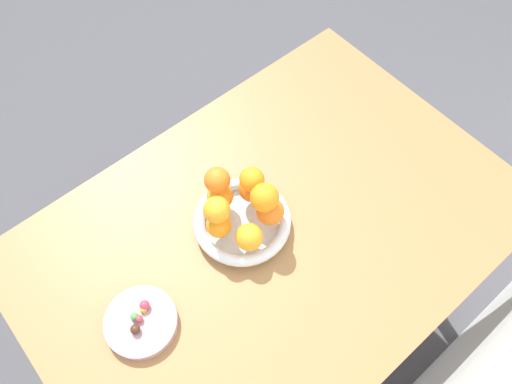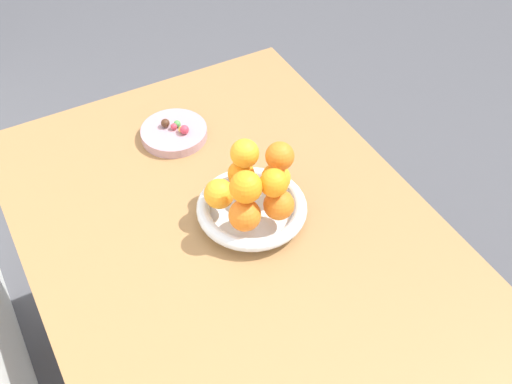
{
  "view_description": "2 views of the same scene",
  "coord_description": "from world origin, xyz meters",
  "px_view_note": "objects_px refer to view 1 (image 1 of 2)",
  "views": [
    {
      "loc": [
        0.34,
        0.35,
        1.75
      ],
      "look_at": [
        0.02,
        -0.04,
        0.88
      ],
      "focal_mm": 35.0,
      "sensor_mm": 36.0,
      "label": 1
    },
    {
      "loc": [
        -0.7,
        0.35,
        1.68
      ],
      "look_at": [
        0.03,
        -0.05,
        0.83
      ],
      "focal_mm": 45.0,
      "sensor_mm": 36.0,
      "label": 2
    }
  ],
  "objects_px": {
    "orange_2": "(220,196)",
    "candy_ball_1": "(134,316)",
    "candy_dish": "(141,322)",
    "orange_5": "(217,210)",
    "fruit_bowl": "(242,222)",
    "candy_ball_2": "(137,331)",
    "orange_3": "(219,225)",
    "orange_1": "(252,189)",
    "candy_ball_3": "(139,319)",
    "candy_ball_5": "(143,309)",
    "candy_ball_4": "(145,305)",
    "orange_4": "(249,237)",
    "orange_7": "(264,197)",
    "orange_0": "(269,212)",
    "orange_8": "(252,179)",
    "dining_table": "(272,245)",
    "candy_ball_0": "(136,329)",
    "orange_6": "(217,180)"
  },
  "relations": [
    {
      "from": "orange_2",
      "to": "candy_ball_1",
      "type": "relative_size",
      "value": 3.65
    },
    {
      "from": "candy_dish",
      "to": "orange_5",
      "type": "xyz_separation_m",
      "value": [
        -0.24,
        -0.05,
        0.11
      ]
    },
    {
      "from": "fruit_bowl",
      "to": "candy_ball_2",
      "type": "distance_m",
      "value": 0.32
    },
    {
      "from": "fruit_bowl",
      "to": "orange_3",
      "type": "height_order",
      "value": "orange_3"
    },
    {
      "from": "orange_1",
      "to": "candy_ball_3",
      "type": "distance_m",
      "value": 0.36
    },
    {
      "from": "candy_dish",
      "to": "orange_2",
      "type": "relative_size",
      "value": 2.53
    },
    {
      "from": "candy_ball_5",
      "to": "candy_ball_4",
      "type": "bearing_deg",
      "value": -147.99
    },
    {
      "from": "orange_5",
      "to": "candy_ball_4",
      "type": "xyz_separation_m",
      "value": [
        0.22,
        0.04,
        -0.09
      ]
    },
    {
      "from": "orange_3",
      "to": "candy_ball_4",
      "type": "bearing_deg",
      "value": 7.67
    },
    {
      "from": "orange_2",
      "to": "candy_ball_1",
      "type": "height_order",
      "value": "orange_2"
    },
    {
      "from": "orange_4",
      "to": "orange_7",
      "type": "height_order",
      "value": "orange_7"
    },
    {
      "from": "orange_0",
      "to": "candy_ball_2",
      "type": "distance_m",
      "value": 0.36
    },
    {
      "from": "orange_0",
      "to": "orange_5",
      "type": "xyz_separation_m",
      "value": [
        0.09,
        -0.05,
        0.05
      ]
    },
    {
      "from": "fruit_bowl",
      "to": "orange_8",
      "type": "distance_m",
      "value": 0.12
    },
    {
      "from": "orange_2",
      "to": "orange_8",
      "type": "relative_size",
      "value": 1.09
    },
    {
      "from": "fruit_bowl",
      "to": "orange_4",
      "type": "relative_size",
      "value": 3.68
    },
    {
      "from": "orange_8",
      "to": "candy_ball_1",
      "type": "xyz_separation_m",
      "value": [
        0.35,
        0.05,
        -0.1
      ]
    },
    {
      "from": "orange_1",
      "to": "candy_ball_1",
      "type": "distance_m",
      "value": 0.36
    },
    {
      "from": "candy_ball_2",
      "to": "orange_7",
      "type": "bearing_deg",
      "value": -176.11
    },
    {
      "from": "candy_ball_4",
      "to": "candy_ball_5",
      "type": "relative_size",
      "value": 1.39
    },
    {
      "from": "dining_table",
      "to": "orange_1",
      "type": "height_order",
      "value": "orange_1"
    },
    {
      "from": "orange_2",
      "to": "candy_ball_4",
      "type": "xyz_separation_m",
      "value": [
        0.26,
        0.08,
        -0.04
      ]
    },
    {
      "from": "dining_table",
      "to": "candy_ball_1",
      "type": "height_order",
      "value": "candy_ball_1"
    },
    {
      "from": "candy_ball_0",
      "to": "candy_ball_2",
      "type": "bearing_deg",
      "value": 67.54
    },
    {
      "from": "orange_1",
      "to": "orange_6",
      "type": "distance_m",
      "value": 0.09
    },
    {
      "from": "orange_6",
      "to": "orange_1",
      "type": "bearing_deg",
      "value": 149.76
    },
    {
      "from": "orange_0",
      "to": "orange_8",
      "type": "distance_m",
      "value": 0.08
    },
    {
      "from": "candy_dish",
      "to": "orange_0",
      "type": "xyz_separation_m",
      "value": [
        -0.34,
        0.0,
        0.06
      ]
    },
    {
      "from": "fruit_bowl",
      "to": "orange_7",
      "type": "bearing_deg",
      "value": 139.5
    },
    {
      "from": "candy_ball_5",
      "to": "orange_2",
      "type": "bearing_deg",
      "value": -162.12
    },
    {
      "from": "orange_2",
      "to": "orange_7",
      "type": "bearing_deg",
      "value": 117.89
    },
    {
      "from": "fruit_bowl",
      "to": "orange_1",
      "type": "relative_size",
      "value": 3.67
    },
    {
      "from": "candy_dish",
      "to": "orange_1",
      "type": "relative_size",
      "value": 2.5
    },
    {
      "from": "candy_ball_0",
      "to": "candy_ball_1",
      "type": "xyz_separation_m",
      "value": [
        -0.01,
        -0.02,
        0.0
      ]
    },
    {
      "from": "orange_1",
      "to": "orange_3",
      "type": "distance_m",
      "value": 0.11
    },
    {
      "from": "orange_5",
      "to": "candy_ball_0",
      "type": "relative_size",
      "value": 3.92
    },
    {
      "from": "candy_ball_5",
      "to": "orange_6",
      "type": "bearing_deg",
      "value": -161.12
    },
    {
      "from": "orange_3",
      "to": "candy_dish",
      "type": "bearing_deg",
      "value": 10.71
    },
    {
      "from": "orange_4",
      "to": "candy_ball_0",
      "type": "height_order",
      "value": "orange_4"
    },
    {
      "from": "orange_4",
      "to": "orange_8",
      "type": "bearing_deg",
      "value": -133.78
    },
    {
      "from": "candy_ball_2",
      "to": "candy_ball_4",
      "type": "distance_m",
      "value": 0.05
    },
    {
      "from": "candy_dish",
      "to": "candy_ball_1",
      "type": "bearing_deg",
      "value": -69.55
    },
    {
      "from": "orange_7",
      "to": "orange_2",
      "type": "bearing_deg",
      "value": -62.11
    },
    {
      "from": "candy_ball_0",
      "to": "candy_ball_5",
      "type": "relative_size",
      "value": 0.98
    },
    {
      "from": "fruit_bowl",
      "to": "candy_ball_0",
      "type": "height_order",
      "value": "fruit_bowl"
    },
    {
      "from": "orange_7",
      "to": "candy_ball_1",
      "type": "height_order",
      "value": "orange_7"
    },
    {
      "from": "orange_5",
      "to": "candy_ball_0",
      "type": "xyz_separation_m",
      "value": [
        0.26,
        0.06,
        -0.09
      ]
    },
    {
      "from": "orange_4",
      "to": "candy_ball_4",
      "type": "height_order",
      "value": "orange_4"
    },
    {
      "from": "orange_0",
      "to": "candy_ball_4",
      "type": "xyz_separation_m",
      "value": [
        0.31,
        -0.02,
        -0.04
      ]
    },
    {
      "from": "candy_ball_5",
      "to": "orange_0",
      "type": "bearing_deg",
      "value": 177.63
    }
  ]
}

